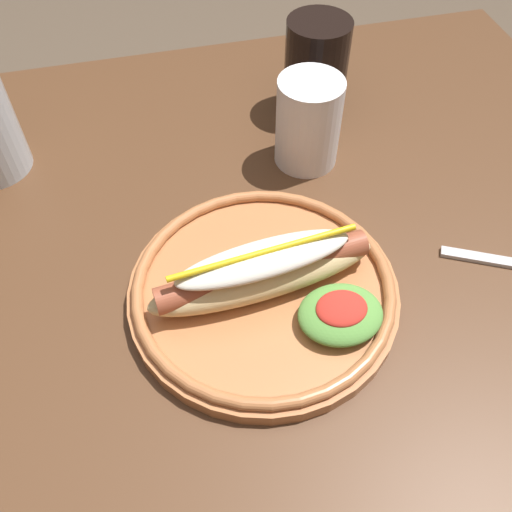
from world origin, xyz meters
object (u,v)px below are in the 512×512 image
Objects in this scene: fork at (510,263)px; soda_cup at (316,66)px; extra_cup at (308,122)px; hot_dog_plate at (267,286)px.

fork is 0.97× the size of soda_cup.
soda_cup is 0.11m from extra_cup.
extra_cup is (-0.04, -0.10, -0.01)m from soda_cup.
fork is 1.06× the size of extra_cup.
soda_cup is 1.10× the size of extra_cup.
fork is 0.34m from soda_cup.
hot_dog_plate reaches higher than fork.
fork is at bearing -53.06° from extra_cup.
soda_cup is (-0.12, 0.31, 0.06)m from fork.
hot_dog_plate is 0.22m from extra_cup.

